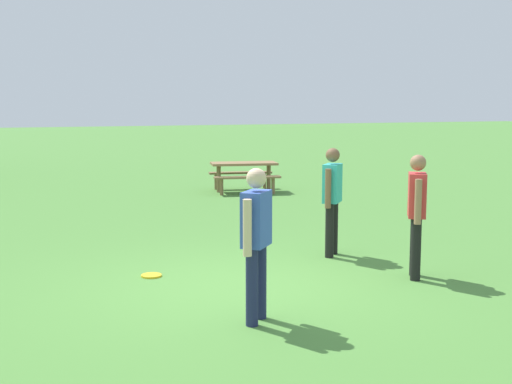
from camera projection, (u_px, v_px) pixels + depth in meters
ground_plane at (237, 287)px, 8.44m from camera, size 120.00×120.00×0.00m
person_thrower at (256, 235)px, 6.99m from camera, size 0.44×0.47×1.64m
person_catcher at (332, 194)px, 10.08m from camera, size 0.44×0.47×1.64m
person_bystander at (417, 208)px, 8.78m from camera, size 0.39×0.53×1.64m
frisbee at (151, 276)px, 8.97m from camera, size 0.28×0.28×0.03m
picnic_table_near at (244, 170)px, 17.49m from camera, size 1.97×1.75×0.77m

